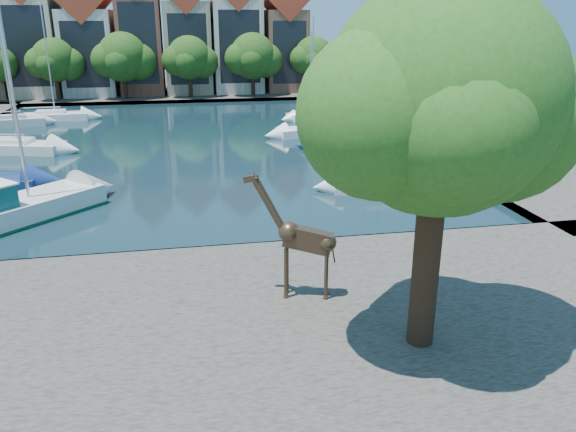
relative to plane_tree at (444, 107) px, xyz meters
The scene contains 26 objects.
ground 14.07m from the plane_tree, 130.22° to the left, with size 160.00×160.00×0.00m, color #38332B.
water_basin 34.72m from the plane_tree, 102.99° to the left, with size 38.00×50.00×0.08m, color black.
near_quay 10.82m from the plane_tree, 165.24° to the left, with size 50.00×14.00×0.50m, color #4F4B45.
far_quay 65.87m from the plane_tree, 96.68° to the left, with size 60.00×16.00×0.50m, color #4F4B45.
right_quay 38.04m from the plane_tree, 62.22° to the left, with size 14.00×52.00×0.50m, color #4F4B45.
plane_tree is the anchor object (origin of this frame).
townhouse_west_mid 69.50m from the plane_tree, 110.74° to the left, with size 5.94×9.18×16.79m.
townhouse_west_inner 67.47m from the plane_tree, 105.57° to the left, with size 6.43×9.18×15.15m.
townhouse_center 66.03m from the plane_tree, 100.13° to the left, with size 5.44×9.18×16.93m.
townhouse_east_inner 65.24m from the plane_tree, 94.94° to the left, with size 5.94×9.18×15.79m.
townhouse_east_mid 65.00m from the plane_tree, 89.22° to the left, with size 6.43×9.18×16.65m.
townhouse_east_end 65.41m from the plane_tree, 83.52° to the left, with size 5.44×9.18×14.43m.
far_tree_west 63.33m from the plane_tree, 109.89° to the left, with size 6.76×5.20×7.36m.
far_tree_mid_west 61.06m from the plane_tree, 102.79° to the left, with size 7.80×6.00×8.00m.
far_tree_mid_east 59.81m from the plane_tree, 95.30° to the left, with size 7.02×5.40×7.52m.
far_tree_east 59.60m from the plane_tree, 87.60° to the left, with size 7.54×5.80×7.84m.
far_tree_far_east 60.47m from the plane_tree, 80.01° to the left, with size 6.76×5.20×7.36m.
giraffe_statue 6.91m from the plane_tree, 130.43° to the left, with size 3.09×1.12×4.47m.
motorsailer 22.75m from the plane_tree, 137.47° to the left, with size 8.88×8.96×11.49m.
sailboat_left_c 38.16m from the plane_tree, 121.53° to the left, with size 7.32×4.20×10.24m.
sailboat_left_d 49.91m from the plane_tree, 117.23° to the left, with size 5.33×2.60×11.52m.
sailboat_left_e 51.23m from the plane_tree, 112.74° to the left, with size 6.44×2.53×11.16m.
sailboat_right_a 19.02m from the plane_tree, 74.92° to the left, with size 5.85×2.55×10.20m.
sailboat_right_b 29.67m from the plane_tree, 75.16° to the left, with size 8.34×4.53×11.83m.
sailboat_right_c 35.26m from the plane_tree, 82.71° to the left, with size 6.43×3.11×10.03m.
sailboat_right_d 43.66m from the plane_tree, 81.81° to the left, with size 5.20×3.42×8.73m.
Camera 1 is at (0.71, -23.06, 9.90)m, focal length 35.00 mm.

